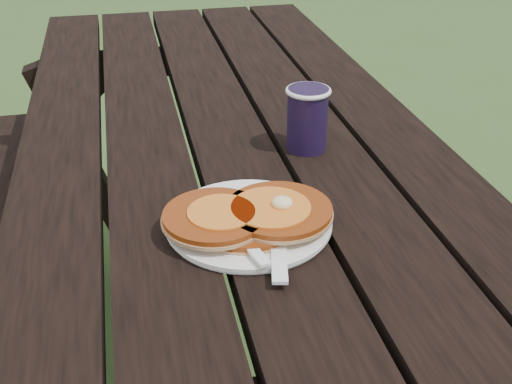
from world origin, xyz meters
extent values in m
cube|color=black|center=(0.00, 0.00, 0.73)|extent=(0.75, 1.80, 0.04)
cube|color=black|center=(0.55, 0.00, 0.43)|extent=(0.25, 1.80, 0.04)
cylinder|color=white|center=(-0.03, -0.35, 0.76)|extent=(0.24, 0.24, 0.01)
cylinder|color=#88370F|center=(-0.03, -0.36, 0.77)|extent=(0.15, 0.15, 0.01)
cylinder|color=#88370F|center=(-0.08, -0.35, 0.78)|extent=(0.14, 0.14, 0.01)
cylinder|color=#88370F|center=(0.01, -0.36, 0.78)|extent=(0.15, 0.15, 0.01)
cylinder|color=#CC661D|center=(0.00, -0.36, 0.79)|extent=(0.11, 0.11, 0.00)
ellipsoid|color=#F4E59E|center=(0.02, -0.36, 0.79)|extent=(0.03, 0.03, 0.02)
cube|color=white|center=(0.00, -0.41, 0.76)|extent=(0.06, 0.18, 0.00)
cylinder|color=black|center=(0.12, -0.12, 0.81)|extent=(0.07, 0.07, 0.11)
torus|color=white|center=(0.12, -0.12, 0.86)|extent=(0.08, 0.08, 0.01)
cylinder|color=black|center=(0.12, -0.12, 0.86)|extent=(0.06, 0.06, 0.01)
camera|label=1|loc=(-0.18, -1.10, 1.25)|focal=45.00mm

